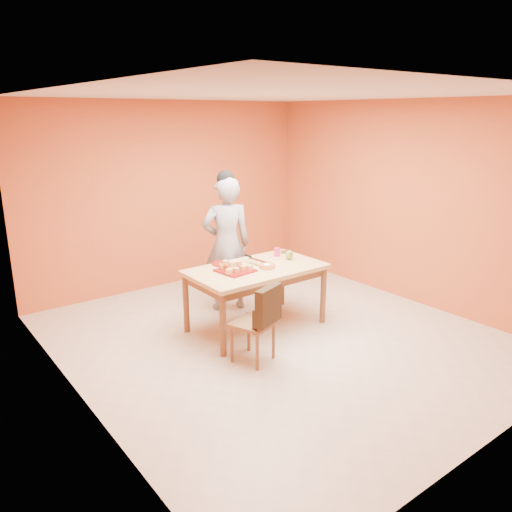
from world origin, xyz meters
TOP-DOWN VIEW (x-y plane):
  - floor at (0.00, 0.00)m, footprint 5.00×5.00m
  - ceiling at (0.00, 0.00)m, footprint 5.00×5.00m
  - wall_back at (0.00, 2.50)m, footprint 4.50×0.00m
  - wall_left at (-2.25, 0.00)m, footprint 0.00×5.00m
  - wall_right at (2.25, 0.00)m, footprint 0.00×5.00m
  - dining_table at (-0.02, 0.39)m, footprint 1.60×0.90m
  - dining_chair at (-0.57, -0.28)m, footprint 0.51×0.56m
  - pastry_pile at (-0.30, 0.41)m, footprint 0.33×0.33m
  - person at (0.05, 1.12)m, footprint 0.75×0.62m
  - pastry_platter at (-0.30, 0.41)m, footprint 0.41×0.41m
  - red_dinner_plate at (-0.26, 0.74)m, footprint 0.29×0.29m
  - white_cake_plate at (0.04, 0.26)m, footprint 0.28×0.28m
  - sponge_cake at (0.04, 0.26)m, footprint 0.25×0.25m
  - cake_server at (0.05, 0.44)m, footprint 0.09×0.30m
  - egg_ornament at (0.50, 0.40)m, footprint 0.12×0.11m
  - magenta_glass at (0.48, 0.61)m, footprint 0.09×0.09m
  - checker_tin at (0.66, 0.67)m, footprint 0.10×0.10m

SIDE VIEW (x-z plane):
  - floor at x=0.00m, z-range 0.00..0.00m
  - dining_chair at x=-0.57m, z-range 0.02..0.87m
  - dining_table at x=-0.02m, z-range 0.29..1.05m
  - white_cake_plate at x=0.04m, z-range 0.76..0.77m
  - red_dinner_plate at x=-0.26m, z-range 0.76..0.78m
  - pastry_platter at x=-0.30m, z-range 0.76..0.78m
  - checker_tin at x=0.66m, z-range 0.76..0.79m
  - sponge_cake at x=0.04m, z-range 0.77..0.82m
  - magenta_glass at x=0.48m, z-range 0.76..0.87m
  - egg_ornament at x=0.50m, z-range 0.76..0.88m
  - cake_server at x=0.05m, z-range 0.82..0.83m
  - pastry_pile at x=-0.30m, z-range 0.78..0.89m
  - person at x=0.05m, z-range 0.00..1.75m
  - wall_back at x=0.00m, z-range -0.90..3.60m
  - wall_left at x=-2.25m, z-range -1.15..3.85m
  - wall_right at x=2.25m, z-range -1.15..3.85m
  - ceiling at x=0.00m, z-range 2.70..2.70m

